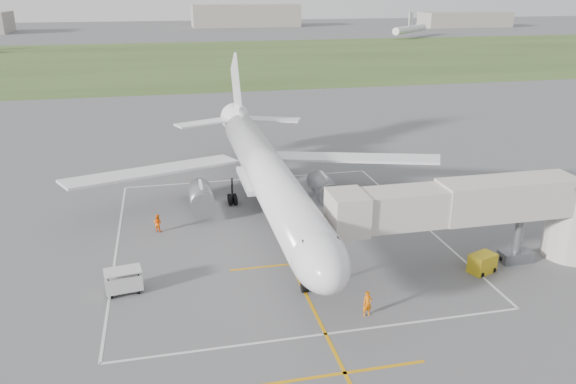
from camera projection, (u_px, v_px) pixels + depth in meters
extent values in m
plane|color=#4F4F51|center=(268.00, 218.00, 54.60)|extent=(700.00, 700.00, 0.00)
cube|color=#3A5023|center=(190.00, 60.00, 173.75)|extent=(700.00, 120.00, 0.02)
cube|color=orange|center=(279.00, 239.00, 50.01)|extent=(0.25, 60.00, 0.01)
cube|color=orange|center=(345.00, 373.00, 32.60)|extent=(10.00, 0.25, 0.01)
cube|color=orange|center=(291.00, 264.00, 45.43)|extent=(10.00, 0.25, 0.01)
cube|color=silver|center=(249.00, 179.00, 65.60)|extent=(28.00, 0.20, 0.01)
cube|color=silver|center=(326.00, 334.00, 36.27)|extent=(28.00, 0.20, 0.01)
cube|color=silver|center=(116.00, 249.00, 48.06)|extent=(0.20, 32.00, 0.01)
cube|color=silver|center=(419.00, 221.00, 53.80)|extent=(0.20, 32.00, 0.01)
cylinder|color=silver|center=(268.00, 174.00, 53.06)|extent=(3.80, 36.00, 3.80)
ellipsoid|color=silver|center=(319.00, 258.00, 36.56)|extent=(3.80, 7.22, 3.80)
cube|color=black|center=(323.00, 249.00, 35.37)|extent=(2.40, 1.60, 0.99)
cone|color=silver|center=(238.00, 122.00, 71.71)|extent=(3.80, 6.00, 3.80)
cube|color=silver|center=(352.00, 158.00, 61.00)|extent=(17.93, 11.24, 1.23)
cube|color=silver|center=(155.00, 171.00, 56.69)|extent=(17.93, 11.24, 1.23)
cube|color=silver|center=(262.00, 179.00, 56.34)|extent=(4.20, 8.00, 0.50)
cube|color=silver|center=(236.00, 87.00, 70.87)|extent=(0.30, 7.89, 8.65)
cube|color=silver|center=(239.00, 114.00, 69.89)|extent=(0.35, 5.00, 1.20)
cube|color=silver|center=(271.00, 119.00, 72.22)|extent=(7.85, 5.03, 0.20)
cube|color=silver|center=(205.00, 123.00, 70.50)|extent=(7.85, 5.03, 0.20)
cylinder|color=slate|center=(323.00, 186.00, 57.51)|extent=(2.30, 4.20, 2.30)
cube|color=silver|center=(324.00, 180.00, 56.96)|extent=(0.25, 2.40, 1.20)
cylinder|color=slate|center=(201.00, 195.00, 54.97)|extent=(2.30, 4.20, 2.30)
cube|color=silver|center=(201.00, 189.00, 54.42)|extent=(0.25, 2.40, 1.20)
cylinder|color=black|center=(305.00, 276.00, 40.86)|extent=(0.18, 0.18, 2.60)
cylinder|color=black|center=(303.00, 287.00, 41.15)|extent=(0.28, 0.80, 0.80)
cylinder|color=black|center=(306.00, 287.00, 41.20)|extent=(0.28, 0.80, 0.80)
cylinder|color=black|center=(287.00, 187.00, 58.84)|extent=(0.22, 0.22, 2.80)
cylinder|color=black|center=(285.00, 196.00, 58.78)|extent=(0.32, 0.96, 0.96)
cylinder|color=black|center=(290.00, 196.00, 58.89)|extent=(0.32, 0.96, 0.96)
cylinder|color=black|center=(284.00, 194.00, 59.42)|extent=(0.32, 0.96, 0.96)
cylinder|color=black|center=(289.00, 194.00, 59.53)|extent=(0.32, 0.96, 0.96)
cylinder|color=black|center=(232.00, 191.00, 57.65)|extent=(0.22, 0.22, 2.80)
cylinder|color=black|center=(230.00, 201.00, 57.59)|extent=(0.32, 0.96, 0.96)
cylinder|color=black|center=(236.00, 200.00, 57.70)|extent=(0.32, 0.96, 0.96)
cylinder|color=black|center=(229.00, 198.00, 58.23)|extent=(0.32, 0.96, 0.96)
cylinder|color=black|center=(235.00, 198.00, 58.34)|extent=(0.32, 0.96, 0.96)
cube|color=#ADA69C|center=(403.00, 208.00, 41.89)|extent=(11.09, 2.90, 2.80)
cube|color=#ADA69C|center=(507.00, 198.00, 43.64)|extent=(11.09, 3.10, 3.00)
cube|color=#ADA69C|center=(347.00, 213.00, 41.00)|extent=(2.60, 3.40, 3.00)
cylinder|color=slate|center=(518.00, 238.00, 45.20)|extent=(0.70, 0.70, 4.20)
cube|color=slate|center=(515.00, 256.00, 45.76)|extent=(2.60, 1.40, 0.90)
cylinder|color=#ADA69C|center=(575.00, 220.00, 45.85)|extent=(4.40, 4.40, 6.40)
cylinder|color=black|center=(504.00, 259.00, 45.59)|extent=(0.70, 0.30, 0.70)
cylinder|color=black|center=(526.00, 256.00, 46.00)|extent=(0.70, 0.30, 0.70)
cube|color=gold|center=(482.00, 263.00, 43.94)|extent=(2.37, 1.95, 1.53)
cylinder|color=black|center=(481.00, 274.00, 43.32)|extent=(0.35, 0.49, 0.45)
cylinder|color=black|center=(493.00, 270.00, 44.05)|extent=(0.35, 0.49, 0.45)
cube|color=silver|center=(124.00, 281.00, 40.94)|extent=(2.82, 1.92, 1.15)
cube|color=silver|center=(122.00, 271.00, 40.64)|extent=(2.82, 1.92, 0.08)
cylinder|color=black|center=(109.00, 286.00, 39.97)|extent=(0.08, 0.08, 1.36)
cylinder|color=black|center=(139.00, 280.00, 40.67)|extent=(0.08, 0.08, 1.36)
cylinder|color=black|center=(108.00, 277.00, 41.08)|extent=(0.08, 0.08, 1.36)
cylinder|color=black|center=(137.00, 273.00, 41.77)|extent=(0.08, 0.08, 1.36)
cylinder|color=black|center=(112.00, 296.00, 40.36)|extent=(0.25, 0.44, 0.42)
cylinder|color=black|center=(139.00, 291.00, 40.98)|extent=(0.25, 0.44, 0.42)
cylinder|color=black|center=(111.00, 288.00, 41.37)|extent=(0.25, 0.44, 0.42)
cylinder|color=black|center=(137.00, 284.00, 42.00)|extent=(0.25, 0.44, 0.42)
imported|color=orange|center=(367.00, 304.00, 38.04)|extent=(0.72, 0.52, 1.83)
imported|color=#FF6508|center=(158.00, 223.00, 51.25)|extent=(1.02, 0.98, 1.67)
cube|color=gray|center=(246.00, 16.00, 317.38)|extent=(60.00, 20.00, 12.00)
cube|color=gray|center=(465.00, 20.00, 315.18)|extent=(50.00, 18.00, 8.00)
cylinder|color=silver|center=(410.00, 29.00, 249.84)|extent=(25.24, 24.54, 3.20)
cube|color=silver|center=(411.00, 19.00, 248.30)|extent=(3.09, 3.00, 5.50)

